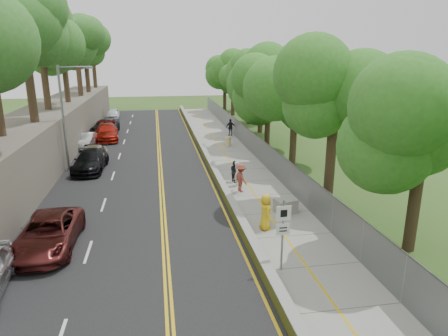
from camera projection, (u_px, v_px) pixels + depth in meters
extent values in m
plane|color=#33511E|center=(242.00, 241.00, 19.47)|extent=(140.00, 140.00, 0.00)
cube|color=black|center=(139.00, 164.00, 32.80)|extent=(11.20, 66.00, 0.04)
cube|color=gray|center=(234.00, 160.00, 34.09)|extent=(4.20, 66.00, 0.05)
cube|color=#B7C728|center=(207.00, 158.00, 33.64)|extent=(0.42, 66.00, 0.60)
cube|color=#595147|center=(31.00, 144.00, 30.93)|extent=(5.00, 66.00, 4.00)
cube|color=slate|center=(258.00, 148.00, 34.16)|extent=(0.04, 66.00, 2.00)
cylinder|color=gray|center=(63.00, 120.00, 29.89)|extent=(0.18, 0.18, 8.00)
cylinder|color=gray|center=(73.00, 67.00, 29.00)|extent=(2.30, 0.13, 0.13)
cube|color=gray|center=(89.00, 68.00, 29.19)|extent=(0.50, 0.22, 0.14)
cylinder|color=gray|center=(282.00, 236.00, 16.36)|extent=(0.09, 0.09, 3.10)
cube|color=white|center=(284.00, 213.00, 16.05)|extent=(0.62, 0.04, 0.62)
cube|color=white|center=(283.00, 229.00, 16.24)|extent=(0.56, 0.04, 0.50)
cylinder|color=orange|center=(228.00, 141.00, 39.00)|extent=(0.56, 0.56, 0.92)
cube|color=gray|center=(285.00, 206.00, 22.71)|extent=(1.35, 1.14, 0.78)
imported|color=#5B1F1E|center=(48.00, 233.00, 18.44)|extent=(2.57, 5.45, 1.50)
imported|color=black|center=(90.00, 161.00, 30.82)|extent=(2.46, 5.46, 1.55)
imported|color=tan|center=(93.00, 155.00, 32.25)|extent=(2.04, 4.81, 1.62)
imported|color=#ADB0B4|center=(86.00, 140.00, 38.42)|extent=(1.74, 4.30, 1.39)
imported|color=black|center=(105.00, 127.00, 44.84)|extent=(2.87, 5.79, 1.58)
imported|color=maroon|center=(107.00, 132.00, 41.80)|extent=(2.80, 5.84, 1.64)
imported|color=white|center=(113.00, 114.00, 54.73)|extent=(1.92, 4.45, 1.50)
imported|color=gold|center=(265.00, 212.00, 20.38)|extent=(0.64, 0.95, 1.89)
imported|color=silver|center=(237.00, 174.00, 27.18)|extent=(0.52, 0.70, 1.72)
imported|color=black|center=(235.00, 171.00, 28.08)|extent=(0.78, 0.89, 1.52)
imported|color=brown|center=(241.00, 178.00, 26.00)|extent=(1.04, 1.36, 1.86)
imported|color=black|center=(231.00, 127.00, 43.84)|extent=(1.12, 0.54, 1.85)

